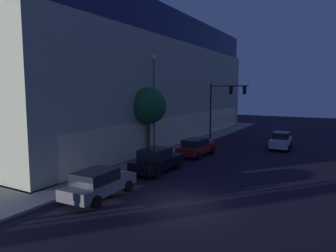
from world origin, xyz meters
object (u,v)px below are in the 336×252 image
object	(u,v)px
traffic_light_far_corner	(224,99)
car_red	(196,147)
car_grey	(99,183)
street_lamp_sidewalk	(154,94)
sidewalk_tree	(148,106)
modern_building	(81,82)
car_black	(157,160)
car_white	(281,141)

from	to	relation	value
traffic_light_far_corner	car_red	bearing A→B (deg)	-175.86
car_grey	street_lamp_sidewalk	bearing A→B (deg)	15.06
street_lamp_sidewalk	sidewalk_tree	bearing A→B (deg)	110.44
car_grey	sidewalk_tree	bearing A→B (deg)	17.91
modern_building	sidewalk_tree	size ratio (longest dim) A/B	6.62
traffic_light_far_corner	street_lamp_sidewalk	bearing A→B (deg)	168.93
car_black	car_red	size ratio (longest dim) A/B	1.00
car_grey	car_black	size ratio (longest dim) A/B	0.98
car_grey	car_black	xyz separation A→B (m)	(6.14, -0.01, 0.05)
traffic_light_far_corner	car_red	xyz separation A→B (m)	(-9.16, -0.66, -4.06)
car_black	car_red	world-z (taller)	car_black
street_lamp_sidewalk	sidewalk_tree	xyz separation A→B (m)	(-0.18, 0.49, -1.04)
car_grey	car_black	distance (m)	6.14
street_lamp_sidewalk	car_red	distance (m)	6.15
street_lamp_sidewalk	traffic_light_far_corner	bearing A→B (deg)	-11.07
sidewalk_tree	car_white	bearing A→B (deg)	-43.64
sidewalk_tree	car_grey	distance (m)	11.15
modern_building	street_lamp_sidewalk	bearing A→B (deg)	-115.73
traffic_light_far_corner	sidewalk_tree	size ratio (longest dim) A/B	1.10
modern_building	traffic_light_far_corner	distance (m)	19.40
sidewalk_tree	car_red	distance (m)	5.75
car_white	street_lamp_sidewalk	bearing A→B (deg)	137.35
modern_building	car_white	size ratio (longest dim) A/B	9.47
sidewalk_tree	street_lamp_sidewalk	bearing A→B (deg)	-69.56
modern_building	traffic_light_far_corner	bearing A→B (deg)	-79.06
car_grey	car_red	bearing A→B (deg)	-0.95
sidewalk_tree	car_black	xyz separation A→B (m)	(-3.85, -3.24, -3.68)
car_red	car_white	xyz separation A→B (m)	(7.31, -6.10, 0.02)
street_lamp_sidewalk	car_white	size ratio (longest dim) A/B	2.08
modern_building	traffic_light_far_corner	size ratio (longest dim) A/B	6.03
street_lamp_sidewalk	car_black	xyz separation A→B (m)	(-4.03, -2.75, -4.73)
car_black	car_grey	bearing A→B (deg)	179.92
modern_building	car_white	world-z (taller)	modern_building
traffic_light_far_corner	car_white	size ratio (longest dim) A/B	1.57
traffic_light_far_corner	car_black	xyz separation A→B (m)	(-15.71, -0.46, -4.02)
modern_building	street_lamp_sidewalk	world-z (taller)	modern_building
car_red	car_white	bearing A→B (deg)	-39.84
traffic_light_far_corner	car_grey	xyz separation A→B (m)	(-21.85, -0.45, -4.07)
modern_building	car_red	bearing A→B (deg)	-105.71
street_lamp_sidewalk	sidewalk_tree	world-z (taller)	street_lamp_sidewalk
car_grey	car_black	world-z (taller)	car_black
traffic_light_far_corner	car_grey	bearing A→B (deg)	-178.81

